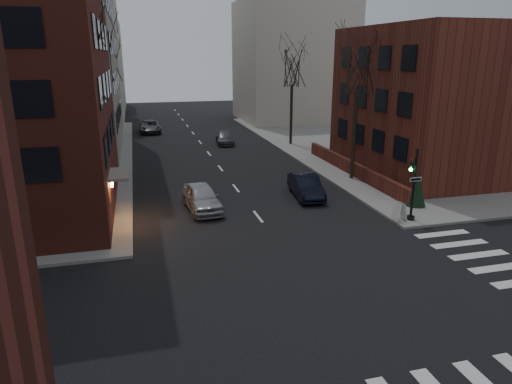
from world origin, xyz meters
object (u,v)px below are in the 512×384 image
Objects in this scene: streetlamp_far at (118,98)px; car_lane_far at (150,127)px; tree_left_b at (99,55)px; sandwich_board at (400,212)px; tree_left_a at (84,64)px; evergreen_shrub at (417,190)px; streetlamp_near at (110,124)px; parked_sedan at (306,186)px; car_lane_gray at (225,138)px; car_lane_silver at (202,197)px; traffic_signal at (412,189)px; tree_right_b at (292,69)px; tree_left_c at (108,64)px; tree_right_a at (358,68)px.

streetlamp_far reaches higher than car_lane_far.
sandwich_board is (16.10, -16.98, -8.25)m from tree_left_b.
tree_left_a reaches higher than evergreen_shrub.
streetlamp_near reaches higher than sandwich_board.
parked_sedan is 19.54m from car_lane_gray.
car_lane_far is at bearing 26.94° from streetlamp_far.
streetlamp_far is at bearing 114.69° from sandwich_board.
sandwich_board is at bearing -64.83° from streetlamp_far.
tree_left_b is 24.96m from evergreen_shrub.
tree_left_b reaches higher than tree_left_a.
evergreen_shrub is (17.87, -10.90, -3.09)m from streetlamp_near.
car_lane_silver is (5.85, 0.02, -7.69)m from tree_left_a.
tree_right_b is at bearing 87.85° from traffic_signal.
streetlamp_far is 6.11× the size of sandwich_board.
tree_right_b reaches higher than car_lane_silver.
tree_left_a is 26.00m from tree_left_c.
evergreen_shrub is (18.47, -28.90, -6.88)m from tree_left_c.
tree_left_a is at bearing -97.75° from car_lane_far.
tree_left_a is 20.07m from evergreen_shrub.
evergreen_shrub is (18.47, -2.90, -7.32)m from tree_left_a.
tree_left_c is 29.11m from parked_sedan.
streetlamp_near reaches higher than car_lane_silver.
car_lane_silver is (5.85, -25.98, -7.25)m from tree_left_c.
tree_left_a is 1.06× the size of tree_right_a.
tree_left_c reaches higher than car_lane_far.
tree_left_b is 18.82m from parked_sedan.
tree_right_b is 8.93× the size of sandwich_board.
tree_right_b is at bearing 52.05° from car_lane_silver.
sandwich_board is (15.50, -12.98, -3.57)m from streetlamp_near.
tree_left_c reaches higher than streetlamp_far.
tree_left_c is 1.55× the size of streetlamp_near.
parked_sedan is at bearing 146.27° from evergreen_shrub.
parked_sedan is 6.73m from sandwich_board.
tree_right_b is at bearing 90.00° from tree_right_a.
tree_right_a is at bearing -13.24° from streetlamp_near.
car_lane_gray is 0.82× the size of car_lane_far.
car_lane_far is at bearing 114.06° from evergreen_shrub.
sandwich_board is (3.30, -5.87, -0.08)m from parked_sedan.
evergreen_shrub is at bearing -31.38° from streetlamp_near.
car_lane_gray is at bearing 61.21° from tree_left_a.
tree_left_c is 1.06× the size of tree_right_b.
tree_left_b is at bearing 98.53° from streetlamp_near.
tree_left_b is 2.55× the size of car_lane_gray.
streetlamp_far is at bearing 73.30° from tree_left_c.
tree_right_b is at bearing 30.47° from streetlamp_near.
tree_right_b is 2.17× the size of car_lane_gray.
parked_sedan reaches higher than car_lane_gray.
streetlamp_near is (-17.00, -10.00, -3.35)m from tree_right_b.
tree_right_a is (17.60, -8.00, -0.88)m from tree_left_b.
tree_left_a is 2.42× the size of car_lane_gray.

